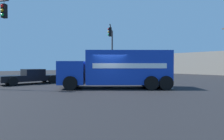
# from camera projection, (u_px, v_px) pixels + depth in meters

# --- Properties ---
(ground_plane) EXTENTS (100.00, 100.00, 0.00)m
(ground_plane) POSITION_uv_depth(u_px,v_px,m) (109.00, 89.00, 13.42)
(ground_plane) COLOR black
(delivery_truck) EXTENTS (7.38, 7.88, 2.84)m
(delivery_truck) POSITION_uv_depth(u_px,v_px,m) (119.00, 69.00, 14.06)
(delivery_truck) COLOR #1438AD
(delivery_truck) RESTS_ON ground
(traffic_light_primary) EXTENTS (3.55, 3.59, 6.32)m
(traffic_light_primary) POSITION_uv_depth(u_px,v_px,m) (112.00, 46.00, 22.78)
(traffic_light_primary) COLOR #38383D
(traffic_light_primary) RESTS_ON ground
(pickup_black) EXTENTS (2.31, 5.23, 1.38)m
(pickup_black) POSITION_uv_depth(u_px,v_px,m) (31.00, 76.00, 17.33)
(pickup_black) COLOR black
(pickup_black) RESTS_ON ground
(building_backdrop) EXTENTS (19.18, 6.00, 4.17)m
(building_backdrop) POSITION_uv_depth(u_px,v_px,m) (216.00, 63.00, 34.60)
(building_backdrop) COLOR gray
(building_backdrop) RESTS_ON ground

